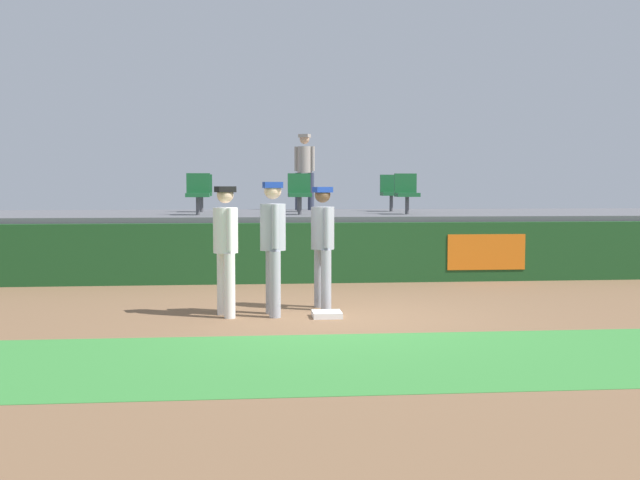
{
  "coord_description": "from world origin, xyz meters",
  "views": [
    {
      "loc": [
        -1.14,
        -10.64,
        1.82
      ],
      "look_at": [
        -0.02,
        1.03,
        1.0
      ],
      "focal_mm": 44.03,
      "sensor_mm": 36.0,
      "label": 1
    }
  ],
  "objects_px": {
    "player_fielder_home": "(226,242)",
    "seat_front_right": "(407,191)",
    "seat_front_center": "(300,191)",
    "seat_back_center": "(298,191)",
    "seat_back_left": "(202,191)",
    "seat_back_right": "(391,191)",
    "first_base": "(327,314)",
    "player_coach_visitor": "(323,238)",
    "spectator_hooded": "(305,166)",
    "player_runner_visitor": "(273,239)",
    "seat_front_left": "(198,191)"
  },
  "relations": [
    {
      "from": "player_fielder_home",
      "to": "seat_front_right",
      "type": "distance_m",
      "value": 6.24
    },
    {
      "from": "player_fielder_home",
      "to": "seat_front_center",
      "type": "height_order",
      "value": "seat_front_center"
    },
    {
      "from": "seat_front_center",
      "to": "seat_back_center",
      "type": "bearing_deg",
      "value": 86.96
    },
    {
      "from": "seat_back_left",
      "to": "seat_back_right",
      "type": "bearing_deg",
      "value": -0.0
    },
    {
      "from": "first_base",
      "to": "seat_back_center",
      "type": "height_order",
      "value": "seat_back_center"
    },
    {
      "from": "player_coach_visitor",
      "to": "seat_front_right",
      "type": "height_order",
      "value": "seat_front_right"
    },
    {
      "from": "first_base",
      "to": "seat_front_right",
      "type": "distance_m",
      "value": 5.95
    },
    {
      "from": "seat_front_center",
      "to": "spectator_hooded",
      "type": "xyz_separation_m",
      "value": [
        0.33,
        3.01,
        0.58
      ]
    },
    {
      "from": "seat_back_left",
      "to": "seat_back_right",
      "type": "height_order",
      "value": "same"
    },
    {
      "from": "seat_front_center",
      "to": "seat_back_right",
      "type": "distance_m",
      "value": 2.86
    },
    {
      "from": "player_runner_visitor",
      "to": "player_fielder_home",
      "type": "bearing_deg",
      "value": -97.64
    },
    {
      "from": "player_runner_visitor",
      "to": "spectator_hooded",
      "type": "xyz_separation_m",
      "value": [
        1.06,
        8.08,
        1.2
      ]
    },
    {
      "from": "seat_front_left",
      "to": "seat_back_center",
      "type": "relative_size",
      "value": 1.0
    },
    {
      "from": "player_runner_visitor",
      "to": "seat_back_left",
      "type": "distance_m",
      "value": 7.03
    },
    {
      "from": "seat_front_center",
      "to": "spectator_hooded",
      "type": "height_order",
      "value": "spectator_hooded"
    },
    {
      "from": "seat_back_left",
      "to": "seat_front_right",
      "type": "relative_size",
      "value": 1.0
    },
    {
      "from": "seat_front_center",
      "to": "seat_back_left",
      "type": "height_order",
      "value": "same"
    },
    {
      "from": "first_base",
      "to": "seat_front_center",
      "type": "relative_size",
      "value": 0.48
    },
    {
      "from": "seat_front_center",
      "to": "seat_back_left",
      "type": "distance_m",
      "value": 2.75
    },
    {
      "from": "seat_front_right",
      "to": "seat_front_left",
      "type": "bearing_deg",
      "value": 180.0
    },
    {
      "from": "player_fielder_home",
      "to": "seat_front_left",
      "type": "xyz_separation_m",
      "value": [
        -0.67,
        5.07,
        0.65
      ]
    },
    {
      "from": "spectator_hooded",
      "to": "player_runner_visitor",
      "type": "bearing_deg",
      "value": 105.14
    },
    {
      "from": "first_base",
      "to": "seat_back_right",
      "type": "xyz_separation_m",
      "value": [
        2.21,
        7.08,
        1.65
      ]
    },
    {
      "from": "player_coach_visitor",
      "to": "seat_front_left",
      "type": "bearing_deg",
      "value": -168.49
    },
    {
      "from": "player_fielder_home",
      "to": "first_base",
      "type": "bearing_deg",
      "value": 61.93
    },
    {
      "from": "first_base",
      "to": "player_runner_visitor",
      "type": "distance_m",
      "value": 1.29
    },
    {
      "from": "player_coach_visitor",
      "to": "seat_front_left",
      "type": "height_order",
      "value": "seat_front_left"
    },
    {
      "from": "seat_front_right",
      "to": "player_fielder_home",
      "type": "bearing_deg",
      "value": -125.31
    },
    {
      "from": "seat_front_center",
      "to": "seat_front_right",
      "type": "xyz_separation_m",
      "value": [
        2.21,
        -0.0,
        -0.0
      ]
    },
    {
      "from": "seat_front_center",
      "to": "seat_front_right",
      "type": "distance_m",
      "value": 2.21
    },
    {
      "from": "spectator_hooded",
      "to": "player_fielder_home",
      "type": "bearing_deg",
      "value": 100.64
    },
    {
      "from": "seat_back_right",
      "to": "seat_front_left",
      "type": "bearing_deg",
      "value": -157.13
    },
    {
      "from": "player_runner_visitor",
      "to": "seat_front_right",
      "type": "distance_m",
      "value": 5.89
    },
    {
      "from": "seat_front_right",
      "to": "spectator_hooded",
      "type": "height_order",
      "value": "spectator_hooded"
    },
    {
      "from": "seat_front_right",
      "to": "spectator_hooded",
      "type": "distance_m",
      "value": 3.59
    },
    {
      "from": "spectator_hooded",
      "to": "player_coach_visitor",
      "type": "bearing_deg",
      "value": 110.24
    },
    {
      "from": "seat_front_right",
      "to": "spectator_hooded",
      "type": "xyz_separation_m",
      "value": [
        -1.88,
        3.01,
        0.59
      ]
    },
    {
      "from": "seat_front_left",
      "to": "seat_back_right",
      "type": "bearing_deg",
      "value": 22.87
    },
    {
      "from": "player_runner_visitor",
      "to": "player_coach_visitor",
      "type": "distance_m",
      "value": 0.92
    },
    {
      "from": "seat_back_right",
      "to": "spectator_hooded",
      "type": "xyz_separation_m",
      "value": [
        -1.89,
        1.21,
        0.59
      ]
    },
    {
      "from": "player_fielder_home",
      "to": "player_runner_visitor",
      "type": "height_order",
      "value": "player_runner_visitor"
    },
    {
      "from": "seat_back_right",
      "to": "spectator_hooded",
      "type": "bearing_deg",
      "value": 147.44
    },
    {
      "from": "player_fielder_home",
      "to": "spectator_hooded",
      "type": "distance_m",
      "value": 8.34
    },
    {
      "from": "first_base",
      "to": "player_coach_visitor",
      "type": "xyz_separation_m",
      "value": [
        0.01,
        0.74,
        1.0
      ]
    },
    {
      "from": "first_base",
      "to": "seat_front_right",
      "type": "bearing_deg",
      "value": 67.34
    },
    {
      "from": "seat_back_left",
      "to": "seat_front_right",
      "type": "distance_m",
      "value": 4.65
    },
    {
      "from": "player_runner_visitor",
      "to": "seat_front_right",
      "type": "height_order",
      "value": "seat_front_right"
    },
    {
      "from": "player_coach_visitor",
      "to": "seat_front_center",
      "type": "bearing_deg",
      "value": 167.27
    },
    {
      "from": "first_base",
      "to": "player_fielder_home",
      "type": "height_order",
      "value": "player_fielder_home"
    },
    {
      "from": "seat_front_center",
      "to": "seat_front_right",
      "type": "bearing_deg",
      "value": -0.0
    }
  ]
}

